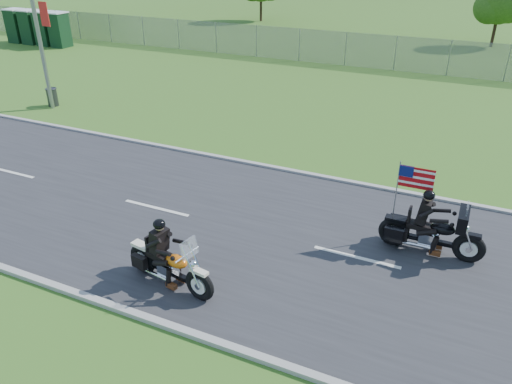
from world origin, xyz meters
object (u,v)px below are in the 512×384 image
at_px(porta_toilet_a, 59,30).
at_px(porta_toilet_d, 16,26).
at_px(porta_toilet_c, 30,28).
at_px(motorcycle_lead, 168,265).
at_px(trash_can, 52,97).
at_px(motorcycle_follow, 431,233).
at_px(porta_toilet_b, 45,29).

height_order(porta_toilet_a, porta_toilet_d, same).
bearing_deg(porta_toilet_a, porta_toilet_c, 180.00).
bearing_deg(porta_toilet_d, motorcycle_lead, -36.75).
height_order(porta_toilet_d, motorcycle_lead, porta_toilet_d).
bearing_deg(trash_can, porta_toilet_a, 132.40).
bearing_deg(motorcycle_follow, porta_toilet_c, 152.04).
xyz_separation_m(porta_toilet_a, motorcycle_lead, (22.35, -19.82, -0.61)).
distance_m(porta_toilet_c, porta_toilet_d, 1.40).
height_order(porta_toilet_b, porta_toilet_c, same).
height_order(porta_toilet_a, motorcycle_follow, porta_toilet_a).
relative_size(porta_toilet_a, porta_toilet_c, 1.00).
height_order(porta_toilet_a, porta_toilet_b, same).
bearing_deg(porta_toilet_b, porta_toilet_c, 180.00).
bearing_deg(porta_toilet_a, porta_toilet_d, 180.00).
height_order(porta_toilet_c, porta_toilet_d, same).
relative_size(motorcycle_lead, trash_can, 3.07).
xyz_separation_m(porta_toilet_c, trash_can, (12.59, -10.72, -0.74)).
xyz_separation_m(porta_toilet_c, motorcycle_lead, (25.15, -19.82, -0.61)).
bearing_deg(motorcycle_lead, trash_can, 154.00).
bearing_deg(trash_can, porta_toilet_d, 142.53).
relative_size(porta_toilet_d, motorcycle_follow, 0.88).
bearing_deg(porta_toilet_c, porta_toilet_a, 0.00).
bearing_deg(porta_toilet_b, motorcycle_lead, -39.85).
xyz_separation_m(porta_toilet_b, porta_toilet_c, (-1.40, 0.00, 0.00)).
distance_m(porta_toilet_d, trash_can, 17.64).
bearing_deg(porta_toilet_d, porta_toilet_a, 0.00).
distance_m(porta_toilet_a, motorcycle_follow, 31.89).
bearing_deg(porta_toilet_b, porta_toilet_d, 180.00).
bearing_deg(porta_toilet_d, porta_toilet_b, 0.00).
distance_m(porta_toilet_d, motorcycle_lead, 33.14).
xyz_separation_m(porta_toilet_a, porta_toilet_c, (-2.80, 0.00, 0.00)).
bearing_deg(porta_toilet_c, porta_toilet_b, 0.00).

